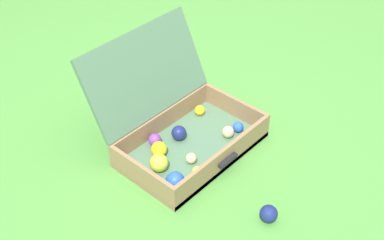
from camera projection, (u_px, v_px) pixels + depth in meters
name	position (u px, v px, depth m)	size (l,w,h in m)	color
ground_plane	(186.00, 143.00, 2.42)	(16.00, 16.00, 0.00)	#4C8C38
open_suitcase	(178.00, 126.00, 2.34)	(0.64, 0.59, 0.48)	#4C7051
stray_ball_on_grass	(269.00, 214.00, 2.03)	(0.07, 0.07, 0.07)	navy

